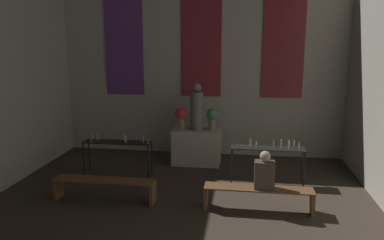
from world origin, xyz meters
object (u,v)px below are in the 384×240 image
object	(u,v)px
pew_back_right	(258,194)
flower_vase_left	(181,116)
altar	(197,147)
statue	(197,108)
candle_rack_left	(117,146)
candle_rack_right	(268,152)
person_seated	(264,172)
pew_back_left	(104,185)
flower_vase_right	(212,117)

from	to	relation	value
pew_back_right	flower_vase_left	bearing A→B (deg)	126.69
altar	statue	xyz separation A→B (m)	(0.00, 0.00, 0.98)
candle_rack_left	candle_rack_right	size ratio (longest dim) A/B	1.00
altar	flower_vase_left	size ratio (longest dim) A/B	2.19
candle_rack_left	pew_back_right	world-z (taller)	candle_rack_left
candle_rack_left	person_seated	distance (m)	3.59
flower_vase_left	person_seated	distance (m)	3.21
statue	altar	bearing A→B (deg)	0.00
pew_back_right	person_seated	xyz separation A→B (m)	(0.10, 0.00, 0.42)
candle_rack_left	pew_back_left	distance (m)	1.52
candle_rack_left	pew_back_left	size ratio (longest dim) A/B	0.81
flower_vase_left	pew_back_left	size ratio (longest dim) A/B	0.27
flower_vase_right	person_seated	distance (m)	2.81
person_seated	pew_back_left	bearing A→B (deg)	180.00
flower_vase_left	pew_back_left	bearing A→B (deg)	-113.50
statue	flower_vase_left	size ratio (longest dim) A/B	2.15
flower_vase_right	candle_rack_left	size ratio (longest dim) A/B	0.34
flower_vase_right	person_seated	bearing A→B (deg)	-64.67
statue	flower_vase_right	bearing A→B (deg)	0.00
statue	flower_vase_left	world-z (taller)	statue
candle_rack_left	candle_rack_right	world-z (taller)	candle_rack_left
candle_rack_left	person_seated	world-z (taller)	person_seated
flower_vase_right	candle_rack_left	distance (m)	2.40
pew_back_right	candle_rack_left	bearing A→B (deg)	155.46
flower_vase_right	pew_back_right	world-z (taller)	flower_vase_right
person_seated	flower_vase_right	bearing A→B (deg)	115.33
altar	candle_rack_left	xyz separation A→B (m)	(-1.71, -1.05, 0.24)
statue	pew_back_right	bearing A→B (deg)	-59.46
statue	candle_rack_left	bearing A→B (deg)	-148.41
candle_rack_right	flower_vase_right	bearing A→B (deg)	141.67
person_seated	altar	bearing A→B (deg)	122.15
pew_back_left	person_seated	size ratio (longest dim) A/B	2.83
flower_vase_left	person_seated	world-z (taller)	flower_vase_left
candle_rack_right	person_seated	distance (m)	1.46
flower_vase_right	candle_rack_right	world-z (taller)	flower_vase_right
altar	person_seated	distance (m)	2.97
altar	flower_vase_right	world-z (taller)	flower_vase_right
candle_rack_right	pew_back_left	xyz separation A→B (m)	(-3.19, -1.45, -0.37)
statue	candle_rack_right	size ratio (longest dim) A/B	0.73
candle_rack_left	person_seated	bearing A→B (deg)	-23.90
flower_vase_left	pew_back_right	size ratio (longest dim) A/B	0.27
candle_rack_right	altar	bearing A→B (deg)	148.56
statue	candle_rack_left	xyz separation A→B (m)	(-1.71, -1.05, -0.74)
candle_rack_left	flower_vase_left	bearing A→B (deg)	38.51
candle_rack_left	person_seated	xyz separation A→B (m)	(3.28, -1.45, 0.05)
candle_rack_right	pew_back_left	bearing A→B (deg)	-155.48
altar	pew_back_right	distance (m)	2.91
flower_vase_right	candle_rack_left	bearing A→B (deg)	-153.39
statue	flower_vase_right	size ratio (longest dim) A/B	2.15
flower_vase_left	candle_rack_right	bearing A→B (deg)	-26.50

